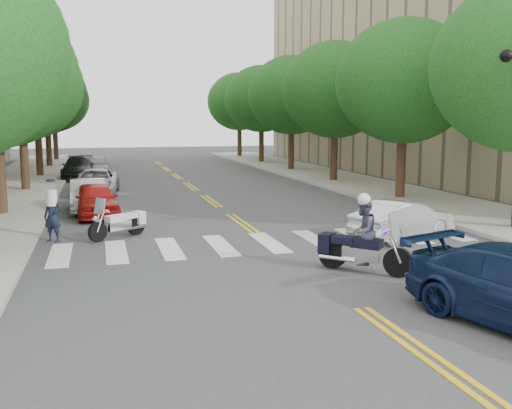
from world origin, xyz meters
name	(u,v)px	position (x,y,z in m)	size (l,w,h in m)	color
ground	(361,309)	(0.00, 0.00, 0.00)	(140.00, 140.00, 0.00)	#38383A
sidewalk_left	(12,191)	(-9.50, 22.00, 0.07)	(5.00, 60.00, 0.15)	#9E9991
sidewalk_right	(344,181)	(9.50, 22.00, 0.07)	(5.00, 60.00, 0.15)	#9E9991
tree_l_2	(20,85)	(-8.80, 22.00, 5.55)	(6.40, 6.40, 8.45)	#382316
tree_l_3	(36,92)	(-8.80, 30.00, 5.55)	(6.40, 6.40, 8.45)	#382316
tree_l_4	(46,97)	(-8.80, 38.00, 5.55)	(6.40, 6.40, 8.45)	#382316
tree_l_5	(53,100)	(-8.80, 46.00, 5.55)	(6.40, 6.40, 8.45)	#382316
tree_r_1	(404,81)	(8.80, 14.00, 5.55)	(6.40, 6.40, 8.45)	#382316
tree_r_2	(335,90)	(8.80, 22.00, 5.55)	(6.40, 6.40, 8.45)	#382316
tree_r_3	(292,95)	(8.80, 30.00, 5.55)	(6.40, 6.40, 8.45)	#382316
tree_r_4	(261,99)	(8.80, 38.00, 5.55)	(6.40, 6.40, 8.45)	#382316
tree_r_5	(239,102)	(8.80, 46.00, 5.55)	(6.40, 6.40, 8.45)	#382316
motorcycle_police	(361,237)	(1.23, 2.61, 0.89)	(1.89, 1.98, 2.01)	black
motorcycle_parked	(122,223)	(-4.38, 8.58, 0.48)	(1.88, 1.43, 1.38)	black
officer_standing	(53,217)	(-6.50, 8.50, 0.79)	(0.58, 0.38, 1.58)	black
convertible	(403,220)	(4.32, 5.92, 0.63)	(1.33, 3.81, 1.26)	silver
parked_car_a	(96,200)	(-5.20, 13.00, 0.67)	(1.58, 3.94, 1.34)	#A31311
parked_car_b	(88,195)	(-5.52, 14.50, 0.66)	(1.40, 4.00, 1.32)	#BBBBBB
parked_car_c	(96,182)	(-5.20, 20.10, 0.64)	(2.13, 4.62, 1.29)	#A6A9AE
parked_car_d	(79,168)	(-6.30, 28.50, 0.71)	(1.98, 4.87, 1.41)	black
parked_car_e	(96,166)	(-5.20, 29.91, 0.70)	(1.66, 4.13, 1.41)	gray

